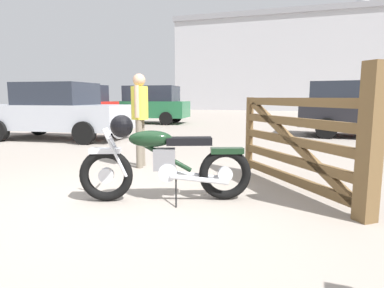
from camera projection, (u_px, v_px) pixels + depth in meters
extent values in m
plane|color=gray|center=(126.00, 204.00, 3.88)|extent=(80.00, 80.00, 0.00)
torus|color=black|center=(106.00, 175.00, 3.95)|extent=(0.63, 0.35, 0.64)
cylinder|color=silver|center=(106.00, 175.00, 3.95)|extent=(0.20, 0.14, 0.18)
torus|color=black|center=(225.00, 174.00, 4.02)|extent=(0.63, 0.35, 0.64)
cylinder|color=silver|center=(225.00, 174.00, 4.02)|extent=(0.20, 0.14, 0.18)
cube|color=silver|center=(105.00, 151.00, 3.91)|extent=(0.38, 0.26, 0.06)
cube|color=black|center=(227.00, 151.00, 3.98)|extent=(0.42, 0.28, 0.07)
cylinder|color=silver|center=(115.00, 153.00, 3.84)|extent=(0.28, 0.14, 0.58)
cylinder|color=silver|center=(117.00, 151.00, 3.99)|extent=(0.28, 0.14, 0.58)
sphere|color=silver|center=(119.00, 132.00, 3.89)|extent=(0.17, 0.17, 0.17)
cylinder|color=silver|center=(126.00, 126.00, 3.88)|extent=(0.27, 0.58, 0.03)
sphere|color=black|center=(122.00, 126.00, 3.58)|extent=(0.25, 0.25, 0.25)
cylinder|color=black|center=(161.00, 154.00, 3.95)|extent=(0.72, 0.35, 0.47)
ellipsoid|color=black|center=(151.00, 139.00, 3.91)|extent=(0.56, 0.41, 0.20)
cube|color=black|center=(189.00, 141.00, 3.94)|extent=(0.58, 0.39, 0.09)
cube|color=slate|center=(164.00, 159.00, 3.96)|extent=(0.31, 0.27, 0.26)
cylinder|color=silver|center=(168.00, 171.00, 3.98)|extent=(0.28, 0.27, 0.22)
cylinder|color=silver|center=(200.00, 179.00, 3.91)|extent=(0.67, 0.33, 0.14)
cylinder|color=silver|center=(198.00, 176.00, 4.11)|extent=(0.67, 0.33, 0.14)
cylinder|color=black|center=(176.00, 191.00, 3.84)|extent=(0.11, 0.23, 0.33)
cube|color=brown|center=(370.00, 143.00, 3.24)|extent=(0.25, 0.25, 1.60)
cube|color=brown|center=(249.00, 133.00, 5.50)|extent=(0.13, 0.13, 1.20)
cube|color=brown|center=(292.00, 179.00, 4.45)|extent=(1.60, 1.89, 0.11)
cube|color=brown|center=(293.00, 160.00, 4.42)|extent=(1.60, 1.89, 0.11)
cube|color=brown|center=(294.00, 141.00, 4.38)|extent=(1.60, 1.89, 0.11)
cube|color=brown|center=(295.00, 122.00, 4.34)|extent=(1.60, 1.89, 0.11)
cube|color=brown|center=(296.00, 102.00, 4.31)|extent=(1.60, 1.89, 0.11)
cube|color=brown|center=(294.00, 143.00, 4.38)|extent=(1.47, 1.74, 1.08)
cylinder|color=#706656|center=(142.00, 143.00, 5.99)|extent=(0.12, 0.12, 0.86)
cylinder|color=#706656|center=(139.00, 144.00, 5.81)|extent=(0.12, 0.12, 0.86)
cylinder|color=gold|center=(140.00, 103.00, 5.80)|extent=(0.30, 0.30, 0.58)
cylinder|color=tan|center=(142.00, 101.00, 5.98)|extent=(0.08, 0.08, 0.55)
cylinder|color=tan|center=(137.00, 101.00, 5.60)|extent=(0.08, 0.08, 0.55)
sphere|color=tan|center=(139.00, 80.00, 5.74)|extent=(0.22, 0.22, 0.22)
cylinder|color=black|center=(372.00, 121.00, 13.29)|extent=(0.64, 0.27, 0.62)
cylinder|color=black|center=(39.00, 119.00, 14.63)|extent=(0.61, 0.24, 0.60)
cylinder|color=black|center=(67.00, 117.00, 16.10)|extent=(0.61, 0.24, 0.60)
cylinder|color=black|center=(80.00, 120.00, 13.63)|extent=(0.61, 0.24, 0.60)
cylinder|color=black|center=(106.00, 118.00, 15.10)|extent=(0.61, 0.24, 0.60)
cube|color=red|center=(73.00, 110.00, 14.81)|extent=(4.02, 1.94, 0.76)
cube|color=#232833|center=(76.00, 93.00, 14.60)|extent=(2.51, 1.70, 0.72)
cylinder|color=black|center=(329.00, 124.00, 11.50)|extent=(0.65, 0.26, 0.64)
cylinder|color=black|center=(327.00, 128.00, 9.92)|extent=(0.65, 0.26, 0.64)
cube|color=black|center=(382.00, 116.00, 10.04)|extent=(4.82, 2.12, 0.74)
cube|color=#232833|center=(372.00, 92.00, 10.06)|extent=(3.61, 1.87, 0.68)
cylinder|color=black|center=(113.00, 127.00, 10.37)|extent=(0.64, 0.28, 0.62)
cylinder|color=black|center=(84.00, 133.00, 8.71)|extent=(0.64, 0.28, 0.62)
cylinder|color=black|center=(39.00, 126.00, 10.96)|extent=(0.64, 0.28, 0.62)
cube|color=#ADB2BC|center=(58.00, 117.00, 9.78)|extent=(4.39, 2.27, 0.72)
cube|color=#232833|center=(57.00, 94.00, 9.69)|extent=(2.19, 1.81, 0.64)
cylinder|color=black|center=(117.00, 118.00, 15.30)|extent=(0.62, 0.27, 0.60)
cylinder|color=black|center=(131.00, 116.00, 16.88)|extent=(0.62, 0.27, 0.60)
cylinder|color=black|center=(166.00, 118.00, 14.78)|extent=(0.62, 0.27, 0.60)
cylinder|color=black|center=(176.00, 116.00, 16.36)|extent=(0.62, 0.27, 0.60)
cube|color=#23663D|center=(147.00, 109.00, 15.78)|extent=(4.09, 2.15, 0.76)
cube|color=#232833|center=(152.00, 94.00, 15.62)|extent=(2.58, 1.83, 0.72)
cube|color=#B2B2B7|center=(297.00, 68.00, 34.21)|extent=(23.73, 11.10, 8.62)
cube|color=gray|center=(299.00, 22.00, 33.56)|extent=(24.04, 11.41, 0.50)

